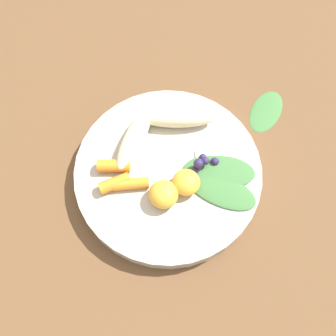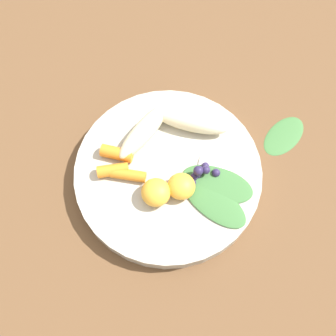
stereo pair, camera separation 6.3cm
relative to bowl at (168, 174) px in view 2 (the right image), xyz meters
name	(u,v)px [view 2 (the right image)]	position (x,y,z in m)	size (l,w,h in m)	color
ground_plane	(168,178)	(0.00, 0.00, -0.01)	(2.40, 2.40, 0.00)	brown
bowl	(168,174)	(0.00, 0.00, 0.00)	(0.29, 0.29, 0.03)	#B2AD9E
banana_peeled_left	(142,132)	(-0.07, 0.00, 0.03)	(0.12, 0.03, 0.03)	beige
banana_peeled_right	(191,122)	(-0.05, 0.07, 0.03)	(0.12, 0.03, 0.03)	beige
orange_segment_near	(179,188)	(0.04, 0.00, 0.03)	(0.04, 0.04, 0.03)	#F4A833
orange_segment_far	(156,192)	(0.03, -0.04, 0.03)	(0.04, 0.04, 0.03)	#F4A833
carrot_front	(117,153)	(-0.06, -0.05, 0.02)	(0.02, 0.02, 0.05)	orange
carrot_mid_left	(113,170)	(-0.04, -0.07, 0.02)	(0.02, 0.02, 0.05)	orange
carrot_mid_right	(128,175)	(-0.02, -0.06, 0.02)	(0.02, 0.02, 0.05)	orange
blueberry_pile	(201,173)	(0.03, 0.04, 0.02)	(0.03, 0.05, 0.03)	#2D234C
coconut_shred_patch	(214,165)	(0.03, 0.06, 0.02)	(0.05, 0.05, 0.00)	white
kale_leaf_left	(214,202)	(0.08, 0.03, 0.02)	(0.11, 0.05, 0.01)	#3D7038
kale_leaf_right	(217,184)	(0.06, 0.05, 0.02)	(0.11, 0.05, 0.01)	#3D7038
kale_leaf_stray	(284,135)	(0.04, 0.20, -0.01)	(0.09, 0.05, 0.01)	#3D7038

